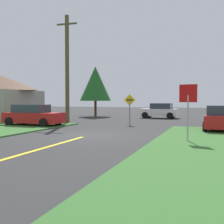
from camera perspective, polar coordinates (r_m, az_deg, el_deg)
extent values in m
plane|color=#2F2F2F|center=(15.48, -4.50, -4.76)|extent=(120.00, 120.00, 0.00)
cylinder|color=#9EA0A8|center=(13.07, 15.52, -1.37)|extent=(0.07, 0.07, 2.18)
cube|color=red|center=(13.05, 15.58, 3.77)|extent=(0.81, 0.19, 0.82)
cube|color=white|center=(30.06, 9.81, -0.06)|extent=(4.03, 2.02, 0.76)
cube|color=#2D3842|center=(29.98, 10.26, 1.23)|extent=(2.25, 1.70, 0.60)
cylinder|color=black|center=(29.56, 6.88, -0.66)|extent=(0.69, 0.26, 0.68)
cylinder|color=black|center=(31.26, 7.79, -0.50)|extent=(0.69, 0.26, 0.68)
cylinder|color=black|center=(28.93, 11.97, -0.77)|extent=(0.69, 0.26, 0.68)
cylinder|color=black|center=(30.65, 12.61, -0.59)|extent=(0.69, 0.26, 0.68)
cube|color=red|center=(18.79, 21.71, -1.69)|extent=(1.97, 4.31, 0.76)
cube|color=#2D3842|center=(18.37, 21.70, 0.34)|extent=(1.65, 2.41, 0.60)
cylinder|color=black|center=(20.28, 19.46, -2.22)|extent=(0.26, 0.69, 0.68)
cylinder|color=black|center=(17.43, 18.78, -2.95)|extent=(0.26, 0.69, 0.68)
cube|color=red|center=(21.52, -16.02, -1.11)|extent=(4.65, 1.98, 0.76)
cube|color=#2D3842|center=(21.62, -16.51, 0.71)|extent=(2.58, 1.68, 0.60)
cylinder|color=black|center=(21.34, -11.25, -1.90)|extent=(0.69, 0.25, 0.68)
cylinder|color=black|center=(19.90, -14.05, -2.24)|extent=(0.69, 0.25, 0.68)
cylinder|color=black|center=(23.20, -17.69, -1.62)|extent=(0.69, 0.25, 0.68)
cylinder|color=black|center=(21.88, -20.65, -1.90)|extent=(0.69, 0.25, 0.68)
cylinder|color=#4D4A2A|center=(23.67, -9.32, 8.71)|extent=(0.34, 0.34, 9.07)
cube|color=#4D4A2A|center=(24.38, -9.39, 17.64)|extent=(1.80, 0.26, 0.12)
cylinder|color=slate|center=(21.75, 3.70, -0.07)|extent=(0.08, 0.08, 1.97)
cube|color=yellow|center=(21.73, 3.71, 2.52)|extent=(0.90, 0.19, 0.91)
cube|color=black|center=(21.73, 3.71, 2.52)|extent=(0.45, 0.12, 0.10)
cylinder|color=brown|center=(32.64, -3.47, 0.69)|extent=(0.29, 0.29, 1.88)
cone|color=#1F5C21|center=(32.68, -3.48, 5.93)|extent=(3.72, 3.72, 4.09)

